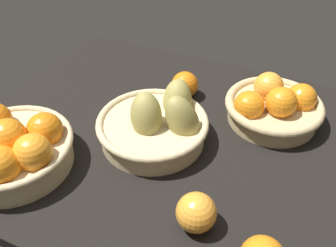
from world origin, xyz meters
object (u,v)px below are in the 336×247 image
(basket_near_left, at_px, (274,106))
(basket_center_pears, at_px, (158,124))
(loose_orange_front_gap, at_px, (196,212))
(loose_orange_back_gap, at_px, (185,85))
(basket_far_right, at_px, (8,149))

(basket_near_left, bearing_deg, basket_center_pears, 38.17)
(basket_near_left, distance_m, loose_orange_front_gap, 0.36)
(basket_center_pears, relative_size, loose_orange_back_gap, 3.79)
(basket_near_left, relative_size, loose_orange_front_gap, 3.18)
(basket_near_left, bearing_deg, loose_orange_front_gap, 80.60)
(basket_center_pears, bearing_deg, basket_far_right, 40.80)
(basket_near_left, bearing_deg, loose_orange_back_gap, -1.25)
(basket_far_right, height_order, loose_orange_back_gap, basket_far_right)
(basket_far_right, height_order, loose_orange_front_gap, basket_far_right)
(basket_near_left, height_order, basket_far_right, basket_far_right)
(basket_near_left, xyz_separation_m, loose_orange_back_gap, (0.22, -0.00, -0.01))
(loose_orange_front_gap, xyz_separation_m, loose_orange_back_gap, (0.17, -0.36, -0.00))
(basket_near_left, height_order, loose_orange_front_gap, basket_near_left)
(basket_far_right, xyz_separation_m, loose_orange_front_gap, (-0.39, -0.02, -0.01))
(basket_near_left, relative_size, loose_orange_back_gap, 3.32)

